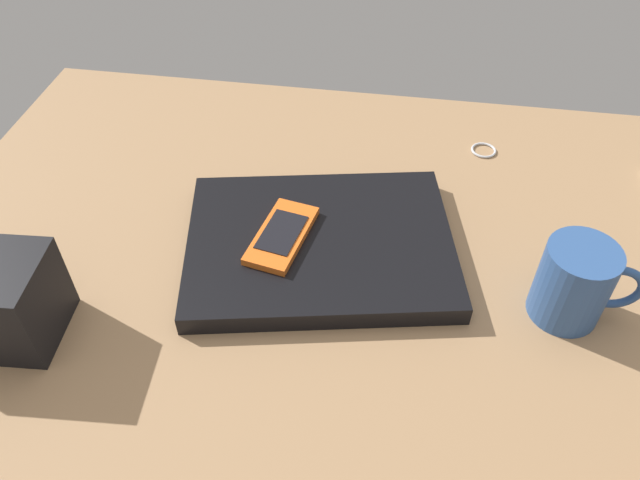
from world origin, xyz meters
TOP-DOWN VIEW (x-y plane):
  - desk_surface at (0.00, 0.00)cm, footprint 120.00×80.00cm
  - laptop_closed at (-9.82, 3.33)cm, footprint 35.37×29.26cm
  - cell_phone_on_laptop at (-14.24, 2.47)cm, footprint 7.35×12.03cm
  - coffee_mug at (18.15, -1.50)cm, footprint 11.09×7.63cm
  - key_ring at (10.33, 26.98)cm, footprint 3.61×3.61cm

SIDE VIEW (x-z plane):
  - desk_surface at x=0.00cm, z-range 0.00..3.00cm
  - key_ring at x=10.33cm, z-range 3.00..3.36cm
  - laptop_closed at x=-9.82cm, z-range 3.00..5.49cm
  - cell_phone_on_laptop at x=-14.24cm, z-range 5.46..6.51cm
  - coffee_mug at x=18.15cm, z-range 3.00..12.33cm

